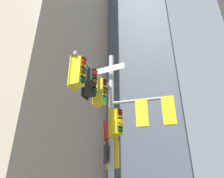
{
  "coord_description": "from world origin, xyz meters",
  "views": [
    {
      "loc": [
        2.92,
        -7.91,
        2.02
      ],
      "look_at": [
        -0.03,
        0.17,
        6.44
      ],
      "focal_mm": 35.03,
      "sensor_mm": 36.0,
      "label": 1
    }
  ],
  "objects": [
    {
      "name": "building_mid_block",
      "position": [
        -3.96,
        22.99,
        23.74
      ],
      "size": [
        12.89,
        12.89,
        47.47
      ],
      "primitive_type": "cube",
      "color": "#4C5460",
      "rests_on": "ground"
    },
    {
      "name": "signal_pole_assembly",
      "position": [
        0.33,
        -0.49,
        4.8
      ],
      "size": [
        3.34,
        3.44,
        8.07
      ],
      "color": "#9EA0A3",
      "rests_on": "ground"
    },
    {
      "name": "building_tower_left",
      "position": [
        -15.1,
        10.29,
        24.82
      ],
      "size": [
        16.75,
        16.75,
        49.64
      ],
      "primitive_type": "cube",
      "color": "tan",
      "rests_on": "ground"
    }
  ]
}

